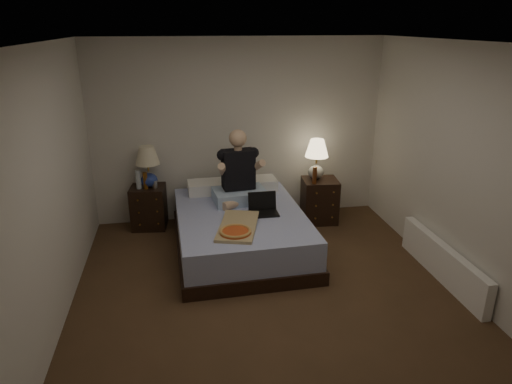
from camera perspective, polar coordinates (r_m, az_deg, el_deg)
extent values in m
cube|color=brown|center=(4.78, 1.93, -13.36)|extent=(4.00, 4.50, 0.00)
cube|color=white|center=(3.98, 2.37, 18.11)|extent=(4.00, 4.50, 0.00)
cube|color=silver|center=(6.35, -2.14, 7.58)|extent=(4.00, 0.00, 2.50)
cube|color=silver|center=(2.32, 14.38, -17.75)|extent=(4.00, 0.00, 2.50)
cube|color=silver|center=(4.29, -24.99, -0.74)|extent=(0.00, 4.50, 2.50)
cube|color=silver|center=(5.02, 25.09, 2.14)|extent=(0.00, 4.50, 2.50)
cube|color=#6073C1|center=(5.63, -1.93, -4.92)|extent=(1.56, 2.05, 0.50)
cube|color=black|center=(6.40, -13.24, -1.84)|extent=(0.49, 0.45, 0.59)
cube|color=black|center=(6.48, 7.93, -1.06)|extent=(0.51, 0.47, 0.62)
cylinder|color=silver|center=(6.23, -14.49, 1.51)|extent=(0.07, 0.07, 0.25)
cylinder|color=beige|center=(6.23, -12.53, 0.95)|extent=(0.07, 0.07, 0.10)
cylinder|color=#5F350D|center=(6.20, -13.67, 1.41)|extent=(0.06, 0.06, 0.23)
cylinder|color=#5E2A0D|center=(6.19, 7.34, 2.10)|extent=(0.06, 0.06, 0.23)
cube|color=white|center=(5.44, 22.28, -8.14)|extent=(0.10, 1.60, 0.40)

